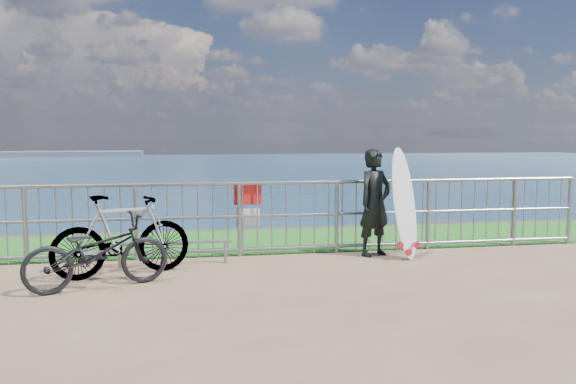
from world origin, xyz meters
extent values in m
plane|color=#1B621B|center=(0.00, 2.70, 0.01)|extent=(120.00, 120.00, 0.00)
cube|color=brown|center=(0.00, 3.90, -2.50)|extent=(120.00, 0.30, 5.00)
plane|color=navy|center=(0.00, 90.00, -5.00)|extent=(260.00, 260.00, 0.00)
cube|color=#565E68|center=(-50.00, 168.00, -4.25)|extent=(70.00, 12.00, 1.50)
cylinder|color=gray|center=(0.00, 1.60, 1.10)|extent=(10.00, 0.06, 0.06)
cylinder|color=gray|center=(0.00, 1.60, 0.61)|extent=(10.00, 0.05, 0.05)
cylinder|color=gray|center=(0.00, 1.60, 0.10)|extent=(10.00, 0.05, 0.05)
cylinder|color=gray|center=(-3.50, 1.60, 0.55)|extent=(0.06, 0.06, 1.10)
cylinder|color=gray|center=(-2.00, 1.60, 0.55)|extent=(0.06, 0.06, 1.10)
cylinder|color=gray|center=(-0.50, 1.60, 0.55)|extent=(0.06, 0.06, 1.10)
cylinder|color=gray|center=(1.00, 1.60, 0.55)|extent=(0.06, 0.06, 1.10)
cylinder|color=gray|center=(2.50, 1.60, 0.55)|extent=(0.06, 0.06, 1.10)
cylinder|color=gray|center=(4.00, 1.60, 0.55)|extent=(0.06, 0.06, 1.10)
cylinder|color=gray|center=(5.00, 1.60, 0.55)|extent=(0.06, 0.06, 1.10)
cube|color=red|center=(-0.36, 1.66, 0.92)|extent=(0.42, 0.02, 0.30)
cube|color=white|center=(-0.36, 1.66, 0.92)|extent=(0.38, 0.01, 0.08)
cube|color=white|center=(-0.36, 1.66, 0.58)|extent=(0.36, 0.02, 0.26)
imported|color=black|center=(1.51, 1.31, 0.80)|extent=(0.69, 0.60, 1.61)
ellipsoid|color=white|center=(1.88, 1.05, 0.82)|extent=(0.55, 0.52, 1.65)
cone|color=red|center=(1.75, 0.93, 0.23)|extent=(0.10, 0.18, 0.10)
cone|color=red|center=(2.00, 0.93, 0.23)|extent=(0.10, 0.18, 0.10)
cone|color=red|center=(1.88, 0.93, 0.13)|extent=(0.10, 0.18, 0.10)
imported|color=black|center=(-2.32, 0.14, 0.44)|extent=(1.78, 1.12, 0.88)
imported|color=black|center=(-2.10, 0.70, 0.53)|extent=(1.84, 1.01, 1.06)
cylinder|color=gray|center=(-1.47, 1.18, 0.32)|extent=(1.65, 0.05, 0.05)
cylinder|color=gray|center=(-2.19, 1.18, 0.16)|extent=(0.04, 0.04, 0.32)
cylinder|color=gray|center=(-0.74, 1.18, 0.16)|extent=(0.04, 0.04, 0.32)
camera|label=1|loc=(-1.23, -6.69, 1.84)|focal=35.00mm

